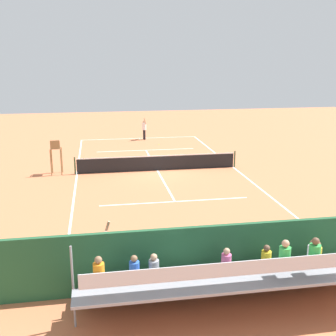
% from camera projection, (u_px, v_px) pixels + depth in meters
% --- Properties ---
extents(ground_plane, '(60.00, 60.00, 0.00)m').
position_uv_depth(ground_plane, '(157.00, 170.00, 26.85)').
color(ground_plane, '#CC7047').
extents(court_line_markings, '(10.10, 22.20, 0.01)m').
position_uv_depth(court_line_markings, '(157.00, 170.00, 26.88)').
color(court_line_markings, white).
rests_on(court_line_markings, ground).
extents(tennis_net, '(10.30, 0.10, 1.07)m').
position_uv_depth(tennis_net, '(157.00, 163.00, 26.72)').
color(tennis_net, black).
rests_on(tennis_net, ground).
extents(backdrop_wall, '(18.00, 0.16, 2.00)m').
position_uv_depth(backdrop_wall, '(222.00, 255.00, 13.26)').
color(backdrop_wall, '#235633').
rests_on(backdrop_wall, ground).
extents(bleacher_stand, '(9.06, 2.40, 2.48)m').
position_uv_depth(bleacher_stand, '(235.00, 277.00, 12.01)').
color(bleacher_stand, gray).
rests_on(bleacher_stand, ground).
extents(umpire_chair, '(0.67, 0.67, 2.14)m').
position_uv_depth(umpire_chair, '(56.00, 153.00, 25.68)').
color(umpire_chair, olive).
rests_on(umpire_chair, ground).
extents(courtside_bench, '(1.80, 0.40, 0.93)m').
position_uv_depth(courtside_bench, '(267.00, 253.00, 14.36)').
color(courtside_bench, '#33383D').
rests_on(courtside_bench, ground).
extents(equipment_bag, '(0.90, 0.36, 0.36)m').
position_uv_depth(equipment_bag, '(208.00, 270.00, 13.99)').
color(equipment_bag, '#334C8C').
rests_on(equipment_bag, ground).
extents(tennis_player, '(0.44, 0.56, 1.93)m').
position_uv_depth(tennis_player, '(144.00, 128.00, 36.52)').
color(tennis_player, black).
rests_on(tennis_player, ground).
extents(tennis_racket, '(0.57, 0.32, 0.03)m').
position_uv_depth(tennis_racket, '(140.00, 140.00, 36.71)').
color(tennis_racket, black).
rests_on(tennis_racket, ground).
extents(tennis_ball_near, '(0.07, 0.07, 0.07)m').
position_uv_depth(tennis_ball_near, '(159.00, 145.00, 34.51)').
color(tennis_ball_near, '#CCDB33').
rests_on(tennis_ball_near, ground).
extents(line_judge, '(0.43, 0.55, 1.93)m').
position_uv_depth(line_judge, '(106.00, 250.00, 13.52)').
color(line_judge, '#232328').
rests_on(line_judge, ground).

